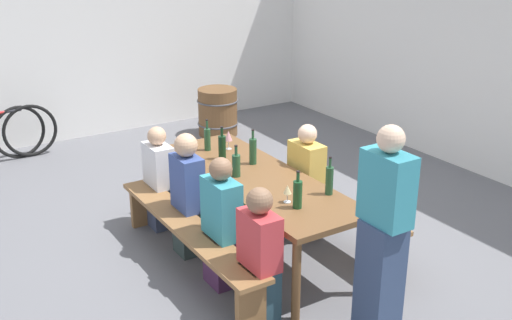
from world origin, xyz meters
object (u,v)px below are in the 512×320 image
Objects in this scene: wine_bottle_5 at (207,139)px; seated_guest_near_3 at (259,258)px; wine_bottle_1 at (222,147)px; wine_bottle_4 at (329,180)px; wine_barrel at (218,112)px; wine_bottle_2 at (236,165)px; standing_host at (382,243)px; bench_near at (188,233)px; bench_far at (316,198)px; wine_glass_1 at (287,190)px; seated_guest_near_0 at (159,181)px; wine_glass_0 at (228,136)px; seated_guest_far_0 at (306,185)px; seated_guest_near_2 at (222,226)px; seated_guest_near_1 at (188,197)px; wine_bottle_3 at (253,151)px; wine_bottle_0 at (298,194)px; tasting_table at (256,183)px.

seated_guest_near_3 is at bearing -15.84° from wine_bottle_5.
wine_bottle_1 is 1.26m from wine_bottle_4.
wine_bottle_1 is at bearing -163.98° from wine_bottle_4.
wine_barrel is at bearing 152.26° from wine_bottle_1.
wine_bottle_2 is 1.72m from standing_host.
bench_near is 3.36× the size of wine_barrel.
wine_glass_1 reaches higher than bench_far.
wine_bottle_2 is at bearing -65.13° from seated_guest_near_0.
wine_bottle_2 is 1.54× the size of wine_glass_0.
seated_guest_far_0 is at bearing -18.55° from standing_host.
seated_guest_near_3 reaches higher than wine_barrel.
seated_guest_near_2 reaches higher than bench_far.
wine_glass_1 is at bearing -2.08° from wine_bottle_1.
wine_bottle_4 reaches higher than wine_bottle_1.
seated_guest_near_1 reaches higher than wine_glass_0.
seated_guest_near_0 is 1.45m from seated_guest_far_0.
wine_bottle_1 reaches higher than wine_glass_1.
wine_bottle_4 is 2.22× the size of wine_glass_1.
wine_glass_1 is at bearing 5.79° from standing_host.
seated_guest_near_2 is (-0.28, -0.46, -0.32)m from wine_glass_1.
seated_guest_near_1 is at bearing -90.00° from seated_guest_near_0.
bench_far is 0.99m from wine_bottle_2.
wine_bottle_3 is at bearing 17.92° from wine_bottle_5.
wine_bottle_1 is 0.30× the size of seated_guest_near_3.
bench_far is at bearing -12.70° from seated_guest_near_1.
seated_guest_near_3 reaches higher than wine_bottle_0.
tasting_table is 8.07× the size of wine_bottle_2.
wine_bottle_3 reaches higher than wine_bottle_4.
wine_bottle_2 is 0.89× the size of wine_bottle_4.
seated_guest_near_3 reaches higher than wine_bottle_5.
wine_glass_0 is at bearing -26.28° from wine_barrel.
wine_bottle_0 is at bearing -78.50° from wine_bottle_4.
seated_guest_near_1 is at bearing 90.00° from seated_guest_near_2.
wine_bottle_2 reaches higher than wine_glass_0.
wine_bottle_2 is 0.28× the size of seated_guest_near_0.
wine_bottle_3 is 1.90m from standing_host.
standing_host reaches higher than wine_bottle_4.
seated_guest_far_0 is at bearing 47.16° from wine_bottle_1.
wine_bottle_2 is 0.43× the size of wine_barrel.
seated_guest_near_1 reaches higher than bench_near.
wine_bottle_5 is (-0.75, 0.11, 0.01)m from wine_bottle_2.
tasting_table is 0.25m from wine_bottle_2.
wine_bottle_1 is at bearing 60.39° from seated_guest_near_2.
wine_bottle_5 is at bearing -138.05° from bench_far.
wine_glass_1 reaches higher than tasting_table.
bench_far is 1.23m from wine_bottle_5.
tasting_table is 1.09m from seated_guest_near_3.
seated_guest_near_2 is at bearing -111.07° from wine_bottle_4.
wine_glass_1 is (0.89, -0.22, -0.02)m from wine_bottle_3.
wine_bottle_5 is at bearing -54.94° from seated_guest_far_0.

